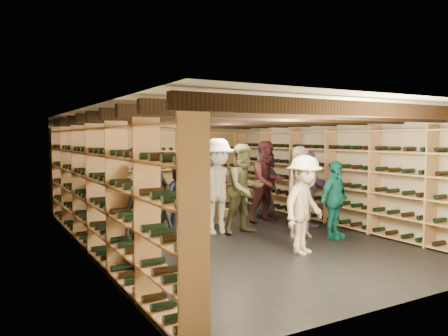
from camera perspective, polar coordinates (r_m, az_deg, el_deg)
The scene contains 23 objects.
ground at distance 8.65m, azimuth 0.83°, elevation -8.82°, with size 8.00×8.00×0.00m, color black.
walls at distance 8.46m, azimuth 0.83°, elevation -0.87°, with size 5.52×8.02×2.40m.
ceiling at distance 8.44m, azimuth 0.84°, elevation 7.27°, with size 5.50×8.00×0.01m, color beige.
ceiling_joists at distance 8.44m, azimuth 0.84°, elevation 6.32°, with size 5.40×7.12×0.18m.
wine_rack_left at distance 7.52m, azimuth -16.36°, elevation -2.61°, with size 0.32×7.50×2.15m.
wine_rack_right at distance 10.01m, azimuth 13.65°, elevation -0.95°, with size 0.32×7.50×2.15m.
wine_rack_back at distance 11.93m, azimuth -8.48°, elevation -0.10°, with size 4.70×0.30×2.15m.
crate_stack_left at distance 9.20m, azimuth -10.46°, elevation -5.94°, with size 0.57×0.44×0.68m.
crate_stack_right at distance 9.81m, azimuth -2.00°, elevation -5.77°, with size 0.57×0.44×0.51m.
crate_loose at distance 10.73m, azimuth -0.80°, elevation -5.84°, with size 0.50×0.33×0.17m, color tan.
person_0 at distance 6.35m, azimuth -10.01°, elevation -6.26°, with size 0.78×0.51×1.59m, color black.
person_1 at distance 7.81m, azimuth -8.85°, elevation -4.26°, with size 0.59×0.38×1.61m, color black.
person_2 at distance 8.73m, azimuth 2.74°, elevation -2.73°, with size 0.87×0.68×1.79m, color brown.
person_3 at distance 7.30m, azimuth 10.45°, elevation -4.77°, with size 1.05×0.60×1.63m, color #BFAB97.
person_4 at distance 8.56m, azimuth 14.23°, elevation -4.05°, with size 0.87×0.36×1.48m, color #12726B.
person_5 at distance 8.42m, azimuth -13.66°, elevation -3.61°, with size 1.52×0.48×1.64m, color brown.
person_6 at distance 8.10m, azimuth -5.44°, elevation -4.18°, with size 0.75×0.49×1.54m, color #232F4E.
person_7 at distance 8.50m, azimuth 10.12°, elevation -3.10°, with size 0.64×0.42×1.76m, color gray.
person_8 at distance 9.92m, azimuth 5.69°, elevation -1.79°, with size 0.90×0.70×1.84m, color #4C1F25.
person_9 at distance 8.68m, azimuth -0.87°, elevation -2.41°, with size 1.23×0.71×1.90m, color #BAB2A9.
person_10 at distance 8.74m, azimuth -4.56°, elevation -3.41°, with size 0.93×0.39×1.59m, color #24472A.
person_11 at distance 9.38m, azimuth 10.72°, elevation -2.76°, with size 1.53×0.49×1.65m, color slate.
person_12 at distance 10.51m, azimuth 5.39°, elevation -2.01°, with size 0.80×0.52×1.64m, color #2F3034.
Camera 1 is at (-4.25, -7.28, 1.92)m, focal length 35.00 mm.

